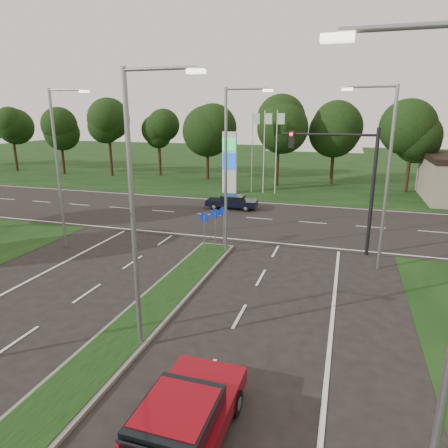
% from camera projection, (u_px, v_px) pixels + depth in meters
% --- Properties ---
extents(verge_far, '(160.00, 50.00, 0.02)m').
position_uv_depth(verge_far, '(297.00, 167.00, 59.02)').
color(verge_far, black).
rests_on(verge_far, ground).
extents(cross_road, '(160.00, 12.00, 0.02)m').
position_uv_depth(cross_road, '(246.00, 218.00, 30.49)').
color(cross_road, black).
rests_on(cross_road, ground).
extents(median_kerb, '(2.00, 26.00, 0.12)m').
position_uv_depth(median_kerb, '(85.00, 375.00, 12.07)').
color(median_kerb, slate).
rests_on(median_kerb, ground).
extents(streetlight_median_near, '(2.53, 0.22, 9.00)m').
position_uv_depth(streetlight_median_near, '(138.00, 202.00, 12.28)').
color(streetlight_median_near, gray).
rests_on(streetlight_median_near, ground).
extents(streetlight_median_far, '(2.53, 0.22, 9.00)m').
position_uv_depth(streetlight_median_far, '(229.00, 164.00, 21.48)').
color(streetlight_median_far, gray).
rests_on(streetlight_median_far, ground).
extents(streetlight_left_far, '(2.53, 0.22, 9.00)m').
position_uv_depth(streetlight_left_far, '(60.00, 162.00, 22.29)').
color(streetlight_left_far, gray).
rests_on(streetlight_left_far, ground).
extents(streetlight_right_far, '(2.53, 0.22, 9.00)m').
position_uv_depth(streetlight_right_far, '(384.00, 170.00, 19.26)').
color(streetlight_right_far, gray).
rests_on(streetlight_right_far, ground).
extents(traffic_signal, '(5.10, 0.42, 7.00)m').
position_uv_depth(traffic_signal, '(349.00, 172.00, 21.67)').
color(traffic_signal, black).
rests_on(traffic_signal, ground).
extents(median_signs, '(1.16, 1.76, 2.38)m').
position_uv_depth(median_signs, '(215.00, 221.00, 23.04)').
color(median_signs, gray).
rests_on(median_signs, ground).
extents(gas_pylon, '(5.80, 1.26, 8.00)m').
position_uv_depth(gas_pylon, '(232.00, 161.00, 39.04)').
color(gas_pylon, silver).
rests_on(gas_pylon, ground).
extents(treeline_far, '(6.00, 6.00, 9.90)m').
position_uv_depth(treeline_far, '(284.00, 122.00, 43.29)').
color(treeline_far, black).
rests_on(treeline_far, ground).
extents(red_sedan, '(2.10, 4.90, 1.34)m').
position_uv_depth(red_sedan, '(178.00, 427.00, 9.23)').
color(red_sedan, maroon).
rests_on(red_sedan, ground).
extents(navy_sedan, '(4.24, 1.98, 1.14)m').
position_uv_depth(navy_sedan, '(232.00, 202.00, 33.15)').
color(navy_sedan, black).
rests_on(navy_sedan, ground).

